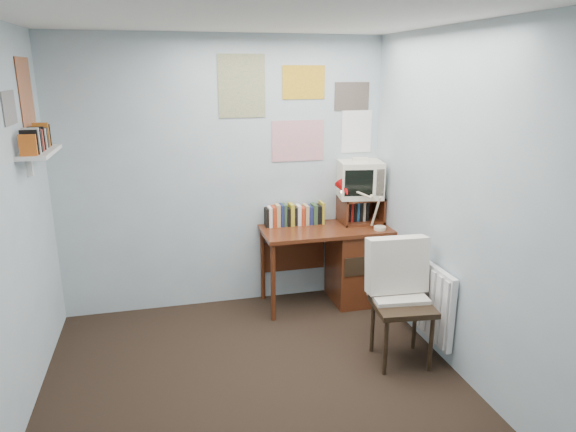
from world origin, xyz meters
name	(u,v)px	position (x,y,z in m)	size (l,w,h in m)	color
ground	(264,410)	(0.00, 0.00, 0.00)	(3.50, 3.50, 0.00)	black
back_wall	(224,176)	(0.00, 1.75, 1.25)	(3.00, 0.02, 2.50)	#B0C4CA
right_wall	(481,215)	(1.50, 0.00, 1.25)	(0.02, 3.50, 2.50)	#B0C4CA
ceiling	(258,10)	(0.00, 0.00, 2.50)	(3.00, 3.50, 0.02)	white
desk	(351,261)	(1.17, 1.48, 0.41)	(1.20, 0.55, 0.76)	#5C2915
desk_chair	(403,306)	(1.15, 0.34, 0.46)	(0.47, 0.45, 0.93)	black
desk_lamp	(381,208)	(1.37, 1.31, 0.96)	(0.29, 0.25, 0.41)	red
tv_riser	(361,210)	(1.29, 1.59, 0.89)	(0.40, 0.30, 0.25)	#5C2915
crt_tv	(360,177)	(1.28, 1.61, 1.20)	(0.40, 0.37, 0.38)	beige
book_row	(296,213)	(0.66, 1.66, 0.87)	(0.60, 0.14, 0.22)	#5C2915
radiator	(426,296)	(1.46, 0.55, 0.42)	(0.09, 0.80, 0.60)	white
wall_shelf	(40,152)	(-1.40, 1.10, 1.62)	(0.20, 0.62, 0.24)	white
posters_back	(298,108)	(0.70, 1.74, 1.85)	(1.20, 0.01, 0.90)	white
posters_left	(18,98)	(-1.49, 1.10, 2.00)	(0.01, 0.70, 0.60)	white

